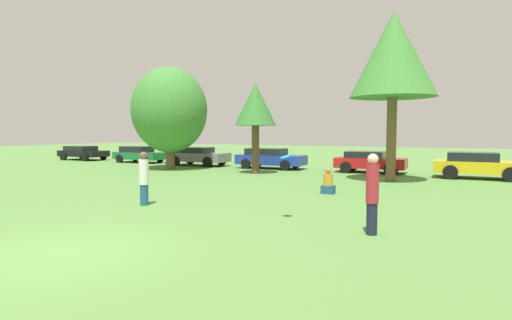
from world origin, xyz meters
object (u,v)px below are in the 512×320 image
(bystander_sitting, at_px, (328,183))
(parked_car_red, at_px, (369,161))
(parked_car_green, at_px, (139,154))
(parked_car_grey, at_px, (198,156))
(person_catcher, at_px, (372,193))
(tree_1, at_px, (255,106))
(tree_2, at_px, (393,55))
(parked_car_black, at_px, (83,152))
(frisbee, at_px, (285,157))
(person_thrower, at_px, (144,178))
(tree_0, at_px, (170,110))
(parked_car_blue, at_px, (270,158))
(parked_car_yellow, at_px, (477,165))

(bystander_sitting, relative_size, parked_car_red, 0.25)
(parked_car_green, height_order, parked_car_grey, parked_car_grey)
(parked_car_grey, height_order, parked_car_red, parked_car_grey)
(parked_car_green, distance_m, parked_car_grey, 5.57)
(person_catcher, height_order, parked_car_grey, person_catcher)
(tree_1, bearing_deg, tree_2, -3.04)
(bystander_sitting, distance_m, tree_1, 8.54)
(tree_2, relative_size, parked_car_black, 1.92)
(frisbee, distance_m, parked_car_green, 22.43)
(bystander_sitting, relative_size, parked_car_black, 0.24)
(parked_car_grey, bearing_deg, person_thrower, -61.35)
(person_catcher, xyz_separation_m, parked_car_black, (-26.13, 14.28, -0.32))
(tree_0, bearing_deg, tree_1, -0.64)
(person_catcher, height_order, frisbee, person_catcher)
(bystander_sitting, height_order, parked_car_grey, parked_car_grey)
(parked_car_blue, distance_m, parked_car_yellow, 11.51)
(person_thrower, relative_size, tree_0, 0.27)
(parked_car_blue, bearing_deg, person_thrower, -82.04)
(bystander_sitting, height_order, tree_0, tree_0)
(person_thrower, bearing_deg, parked_car_grey, 122.94)
(tree_0, bearing_deg, frisbee, -40.90)
(person_catcher, relative_size, parked_car_green, 0.46)
(parked_car_grey, bearing_deg, parked_car_yellow, -1.12)
(frisbee, distance_m, bystander_sitting, 5.23)
(tree_0, xyz_separation_m, tree_2, (13.23, -0.45, 2.15))
(person_thrower, distance_m, parked_car_black, 23.45)
(tree_0, height_order, parked_car_blue, tree_0)
(parked_car_green, xyz_separation_m, parked_car_grey, (5.56, -0.31, 0.04))
(parked_car_blue, distance_m, parked_car_red, 6.13)
(person_thrower, bearing_deg, parked_car_red, 77.04)
(frisbee, xyz_separation_m, tree_1, (-6.12, 10.41, 2.06))
(parked_car_green, relative_size, parked_car_grey, 0.94)
(tree_0, xyz_separation_m, parked_car_red, (11.51, 3.31, -3.00))
(parked_car_yellow, bearing_deg, parked_car_grey, 178.88)
(bystander_sitting, bearing_deg, tree_2, 73.20)
(parked_car_green, xyz_separation_m, parked_car_blue, (10.97, -0.18, 0.03))
(frisbee, bearing_deg, tree_2, 83.56)
(frisbee, height_order, tree_2, tree_2)
(person_thrower, distance_m, parked_car_grey, 15.20)
(tree_1, relative_size, parked_car_red, 1.29)
(person_thrower, xyz_separation_m, parked_car_yellow, (9.62, 13.00, -0.18))
(person_catcher, xyz_separation_m, parked_car_red, (-2.87, 14.22, -0.31))
(bystander_sitting, bearing_deg, person_thrower, -132.12)
(parked_car_red, height_order, parked_car_yellow, parked_car_yellow)
(tree_2, xyz_separation_m, parked_car_yellow, (3.65, 3.08, -5.11))
(frisbee, relative_size, parked_car_grey, 0.06)
(parked_car_grey, relative_size, parked_car_yellow, 1.05)
(person_catcher, relative_size, frisbee, 6.65)
(tree_1, distance_m, tree_2, 7.55)
(tree_1, height_order, parked_car_blue, tree_1)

